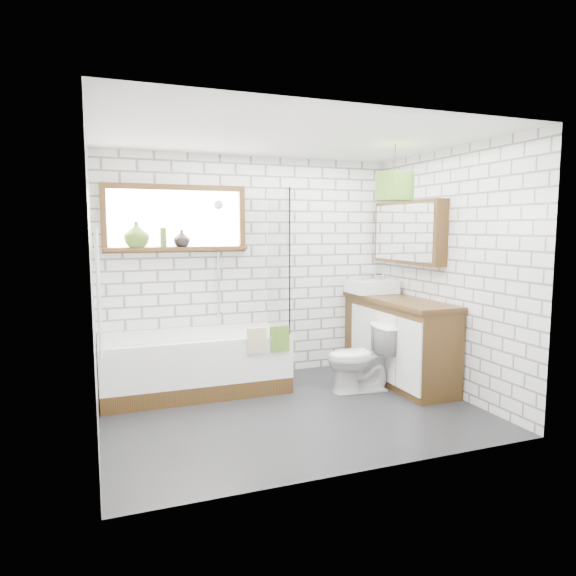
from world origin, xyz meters
name	(u,v)px	position (x,y,z in m)	size (l,w,h in m)	color
floor	(292,411)	(0.00, 0.00, -0.01)	(3.40, 2.60, 0.01)	black
ceiling	(293,136)	(0.00, 0.00, 2.50)	(3.40, 2.60, 0.01)	white
wall_back	(252,268)	(0.00, 1.30, 1.25)	(3.40, 0.01, 2.50)	white
wall_front	(362,296)	(0.00, -1.30, 1.25)	(3.40, 0.01, 2.50)	white
wall_left	(92,285)	(-1.70, 0.00, 1.25)	(0.01, 2.60, 2.50)	white
wall_right	(448,272)	(1.70, 0.00, 1.25)	(0.01, 2.60, 2.50)	white
window	(176,219)	(-0.85, 1.26, 1.80)	(1.52, 0.16, 0.68)	#36220F
towel_radiator	(98,291)	(-1.66, 0.00, 1.20)	(0.06, 0.52, 1.00)	white
mirror_cabinet	(408,233)	(1.62, 0.60, 1.65)	(0.16, 1.20, 0.70)	#36220F
shower_riser	(218,260)	(-0.40, 1.26, 1.35)	(0.02, 0.02, 1.30)	silver
bathtub	(195,363)	(-0.75, 0.88, 0.30)	(1.88, 0.83, 0.61)	white
shower_screen	(278,260)	(0.17, 0.88, 1.36)	(0.02, 0.72, 1.50)	white
towel_green	(280,339)	(0.04, 0.47, 0.59)	(0.20, 0.05, 0.27)	#487021
towel_beige	(257,340)	(-0.20, 0.47, 0.59)	(0.20, 0.05, 0.26)	tan
vanity	(398,340)	(1.44, 0.47, 0.47)	(0.53, 1.64, 0.94)	#36220F
basin	(371,286)	(1.38, 0.97, 1.01)	(0.51, 0.45, 0.15)	white
tap	(383,281)	(1.54, 0.97, 1.08)	(0.03, 0.03, 0.17)	silver
toilet	(360,358)	(0.87, 0.30, 0.35)	(0.69, 0.40, 0.71)	white
vase_olive	(137,236)	(-1.26, 1.23, 1.61)	(0.26, 0.26, 0.27)	#4F7524
vase_dark	(182,240)	(-0.80, 1.23, 1.57)	(0.18, 0.18, 0.18)	black
bottle	(163,239)	(-0.99, 1.23, 1.58)	(0.06, 0.06, 0.20)	#4F7524
pendant	(394,186)	(1.06, 0.01, 2.10)	(0.37, 0.37, 0.27)	#487021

